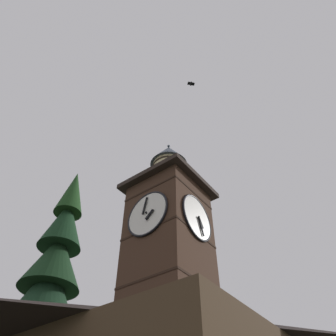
# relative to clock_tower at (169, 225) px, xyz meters

# --- Properties ---
(clock_tower) EXTENTS (3.75, 3.75, 9.55)m
(clock_tower) POSITION_rel_clock_tower_xyz_m (0.00, 0.00, 0.00)
(clock_tower) COLOR #422B1E
(clock_tower) RESTS_ON building_main
(pine_tree_behind) EXTENTS (5.22, 5.22, 16.96)m
(pine_tree_behind) POSITION_rel_clock_tower_xyz_m (1.13, -6.74, -3.56)
(pine_tree_behind) COLOR #473323
(pine_tree_behind) RESTS_ON ground_plane
(flying_bird_high) EXTENTS (0.47, 0.46, 0.17)m
(flying_bird_high) POSITION_rel_clock_tower_xyz_m (0.29, 2.02, 9.89)
(flying_bird_high) COLOR black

